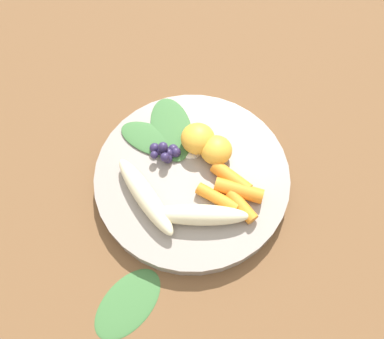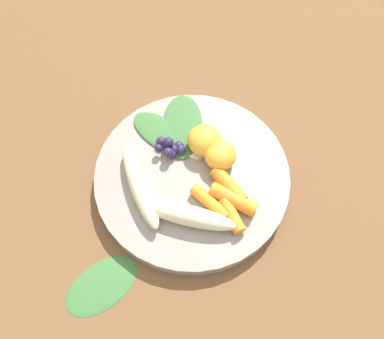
# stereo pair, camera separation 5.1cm
# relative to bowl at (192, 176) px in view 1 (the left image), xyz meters

# --- Properties ---
(ground_plane) EXTENTS (2.40, 2.40, 0.00)m
(ground_plane) POSITION_rel_bowl_xyz_m (0.00, 0.00, -0.01)
(ground_plane) COLOR brown
(bowl) EXTENTS (0.27, 0.27, 0.02)m
(bowl) POSITION_rel_bowl_xyz_m (0.00, 0.00, 0.00)
(bowl) COLOR gray
(bowl) RESTS_ON ground_plane
(banana_peeled_left) EXTENTS (0.10, 0.12, 0.03)m
(banana_peeled_left) POSITION_rel_bowl_xyz_m (0.06, -0.04, 0.03)
(banana_peeled_left) COLOR beige
(banana_peeled_left) RESTS_ON bowl
(banana_peeled_right) EXTENTS (0.13, 0.04, 0.03)m
(banana_peeled_right) POSITION_rel_bowl_xyz_m (-0.01, -0.07, 0.03)
(banana_peeled_right) COLOR beige
(banana_peeled_right) RESTS_ON bowl
(orange_segment_near) EXTENTS (0.05, 0.05, 0.04)m
(orange_segment_near) POSITION_rel_bowl_xyz_m (-0.03, 0.03, 0.03)
(orange_segment_near) COLOR #F4A833
(orange_segment_near) RESTS_ON bowl
(orange_segment_far) EXTENTS (0.04, 0.04, 0.03)m
(orange_segment_far) POSITION_rel_bowl_xyz_m (0.00, 0.04, 0.03)
(orange_segment_far) COLOR #F4A833
(orange_segment_far) RESTS_ON bowl
(carrot_front) EXTENTS (0.06, 0.04, 0.02)m
(carrot_front) POSITION_rel_bowl_xyz_m (0.05, 0.00, 0.02)
(carrot_front) COLOR orange
(carrot_front) RESTS_ON bowl
(carrot_mid_left) EXTENTS (0.05, 0.02, 0.02)m
(carrot_mid_left) POSITION_rel_bowl_xyz_m (0.08, 0.02, 0.02)
(carrot_mid_left) COLOR orange
(carrot_mid_left) RESTS_ON bowl
(carrot_mid_right) EXTENTS (0.06, 0.05, 0.02)m
(carrot_mid_right) POSITION_rel_bowl_xyz_m (0.06, 0.03, 0.02)
(carrot_mid_right) COLOR orange
(carrot_mid_right) RESTS_ON bowl
(carrot_rear) EXTENTS (0.06, 0.03, 0.02)m
(carrot_rear) POSITION_rel_bowl_xyz_m (0.04, 0.03, 0.02)
(carrot_rear) COLOR orange
(carrot_rear) RESTS_ON bowl
(blueberry_pile) EXTENTS (0.04, 0.04, 0.03)m
(blueberry_pile) POSITION_rel_bowl_xyz_m (-0.04, -0.01, 0.02)
(blueberry_pile) COLOR #2D234C
(blueberry_pile) RESTS_ON bowl
(coconut_shred_patch) EXTENTS (0.04, 0.04, 0.00)m
(coconut_shred_patch) POSITION_rel_bowl_xyz_m (-0.03, 0.02, 0.01)
(coconut_shred_patch) COLOR white
(coconut_shred_patch) RESTS_ON bowl
(kale_leaf_left) EXTENTS (0.13, 0.10, 0.00)m
(kale_leaf_left) POSITION_rel_bowl_xyz_m (-0.07, 0.02, 0.01)
(kale_leaf_left) COLOR #3D7038
(kale_leaf_left) RESTS_ON bowl
(kale_leaf_right) EXTENTS (0.11, 0.08, 0.00)m
(kale_leaf_right) POSITION_rel_bowl_xyz_m (-0.08, -0.01, 0.01)
(kale_leaf_right) COLOR #3D7038
(kale_leaf_right) RESTS_ON bowl
(kale_leaf_stray) EXTENTS (0.08, 0.11, 0.01)m
(kale_leaf_stray) POSITION_rel_bowl_xyz_m (0.08, -0.17, -0.01)
(kale_leaf_stray) COLOR #3D7038
(kale_leaf_stray) RESTS_ON ground_plane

